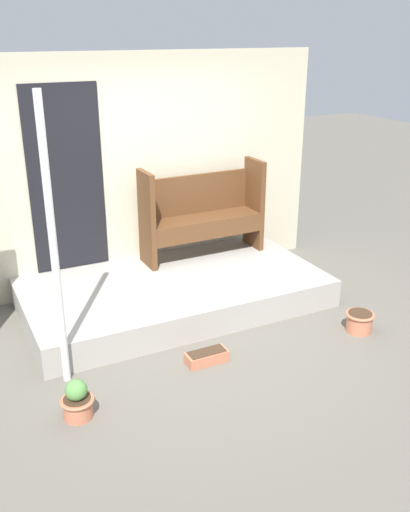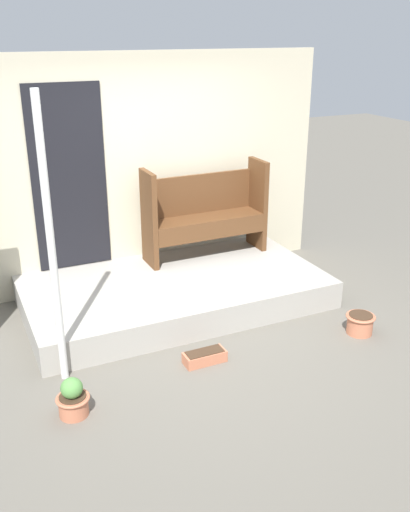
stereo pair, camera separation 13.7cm
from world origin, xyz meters
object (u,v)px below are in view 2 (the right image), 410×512
Objects in this scene: support_post at (51,247)px; flower_pot_left at (73,399)px; flower_pot_middle at (360,323)px; bench at (204,210)px; planter_box_rect at (205,357)px.

flower_pot_left is (-0.05, -0.55, -1.07)m from support_post.
support_post is at bearing 170.78° from flower_pot_middle.
support_post reaches higher than flower_pot_middle.
flower_pot_middle is at bearing -67.16° from bench.
bench is 3.76× the size of planter_box_rect.
planter_box_rect is (1.20, -0.29, -1.16)m from support_post.
flower_pot_left reaches higher than planter_box_rect.
support_post is 1.20m from flower_pot_left.
planter_box_rect is (-1.62, 0.16, -0.06)m from flower_pot_middle.
flower_pot_left is at bearing -168.54° from planter_box_rect.
bench is at bearing 113.24° from flower_pot_middle.
planter_box_rect is at bearing 11.46° from flower_pot_left.
support_post reaches higher than planter_box_rect.
flower_pot_left is 0.85× the size of planter_box_rect.
support_post is at bearing 85.21° from flower_pot_left.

